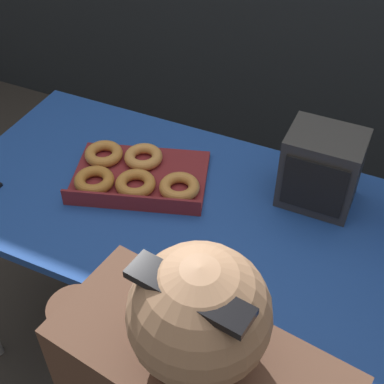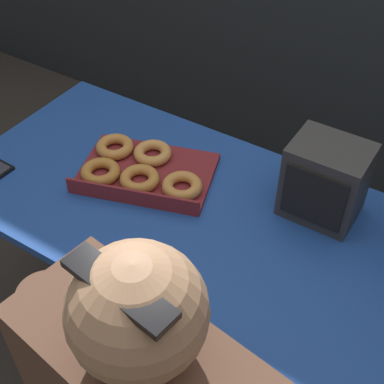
% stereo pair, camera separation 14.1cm
% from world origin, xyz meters
% --- Properties ---
extents(ground_plane, '(12.00, 12.00, 0.00)m').
position_xyz_m(ground_plane, '(0.00, 0.00, 0.00)').
color(ground_plane, '#3D3833').
extents(folding_table, '(1.54, 0.68, 0.74)m').
position_xyz_m(folding_table, '(0.00, 0.00, 0.70)').
color(folding_table, '#1E479E').
rests_on(folding_table, ground).
extents(donut_box, '(0.44, 0.36, 0.05)m').
position_xyz_m(donut_box, '(-0.27, 0.04, 0.76)').
color(donut_box, maroon).
rests_on(donut_box, folding_table).
extents(space_heater, '(0.20, 0.16, 0.22)m').
position_xyz_m(space_heater, '(0.22, 0.18, 0.85)').
color(space_heater, '#333333').
rests_on(space_heater, folding_table).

